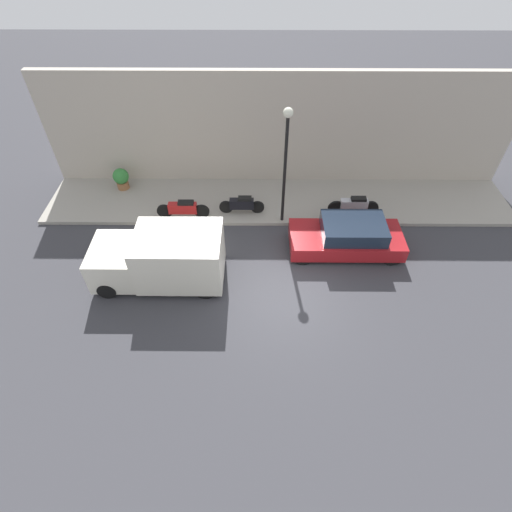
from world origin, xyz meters
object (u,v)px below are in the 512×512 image
(motorcycle_red, at_px, (183,209))
(streetlamp, at_px, (286,150))
(delivery_van, at_px, (160,258))
(scooter_silver, at_px, (354,205))
(motorcycle_black, at_px, (242,204))
(potted_plant, at_px, (121,178))
(parked_car, at_px, (348,237))

(motorcycle_red, distance_m, streetlamp, 4.90)
(delivery_van, distance_m, scooter_silver, 8.08)
(motorcycle_black, height_order, potted_plant, potted_plant)
(potted_plant, bearing_deg, scooter_silver, -100.32)
(potted_plant, bearing_deg, motorcycle_red, -124.24)
(parked_car, bearing_deg, streetlamp, 56.76)
(delivery_van, bearing_deg, potted_plant, 27.31)
(motorcycle_black, distance_m, scooter_silver, 4.61)
(motorcycle_red, distance_m, potted_plant, 3.65)
(motorcycle_black, bearing_deg, parked_car, -116.71)
(scooter_silver, bearing_deg, streetlamp, 96.95)
(motorcycle_black, xyz_separation_m, potted_plant, (1.72, 5.42, 0.10))
(potted_plant, bearing_deg, delivery_van, -152.69)
(parked_car, height_order, delivery_van, delivery_van)
(motorcycle_black, xyz_separation_m, motorcycle_red, (-0.34, 2.39, 0.03))
(parked_car, xyz_separation_m, potted_plant, (3.76, 9.47, 0.03))
(scooter_silver, distance_m, potted_plant, 10.19)
(motorcycle_black, relative_size, streetlamp, 0.39)
(motorcycle_black, height_order, scooter_silver, scooter_silver)
(delivery_van, xyz_separation_m, motorcycle_black, (3.57, -2.69, -0.44))
(parked_car, xyz_separation_m, motorcycle_red, (1.70, 6.45, -0.04))
(streetlamp, distance_m, potted_plant, 7.87)
(scooter_silver, xyz_separation_m, potted_plant, (1.82, 10.03, 0.05))
(motorcycle_red, height_order, streetlamp, streetlamp)
(streetlamp, height_order, potted_plant, streetlamp)
(motorcycle_black, distance_m, motorcycle_red, 2.42)
(motorcycle_black, relative_size, scooter_silver, 0.90)
(streetlamp, bearing_deg, scooter_silver, -83.05)
(motorcycle_red, bearing_deg, scooter_silver, -88.11)
(parked_car, bearing_deg, scooter_silver, -16.04)
(scooter_silver, bearing_deg, delivery_van, 115.38)
(streetlamp, bearing_deg, delivery_van, 125.54)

